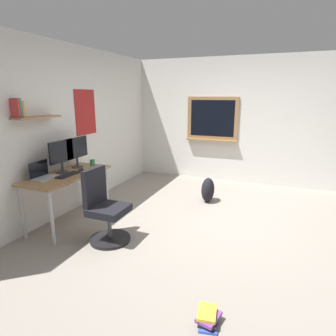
% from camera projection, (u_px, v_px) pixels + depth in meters
% --- Properties ---
extents(ground_plane, '(5.20, 5.20, 0.00)m').
position_uv_depth(ground_plane, '(219.00, 228.00, 4.07)').
color(ground_plane, gray).
rests_on(ground_plane, ground).
extents(wall_back, '(5.00, 0.30, 2.60)m').
position_uv_depth(wall_back, '(72.00, 129.00, 4.63)').
color(wall_back, silver).
rests_on(wall_back, ground).
extents(wall_right, '(0.22, 5.00, 2.60)m').
position_uv_depth(wall_right, '(246.00, 121.00, 5.96)').
color(wall_right, silver).
rests_on(wall_right, ground).
extents(desk, '(1.32, 0.60, 0.75)m').
position_uv_depth(desk, '(68.00, 179.00, 4.07)').
color(desk, '#997047').
rests_on(desk, ground).
extents(office_chair, '(0.52, 0.52, 0.95)m').
position_uv_depth(office_chair, '(105.00, 210.00, 3.65)').
color(office_chair, black).
rests_on(office_chair, ground).
extents(laptop, '(0.31, 0.21, 0.23)m').
position_uv_depth(laptop, '(43.00, 174.00, 3.83)').
color(laptop, '#ADAFB5').
rests_on(laptop, desk).
extents(monitor_primary, '(0.46, 0.17, 0.46)m').
position_uv_depth(monitor_primary, '(62.00, 154.00, 4.05)').
color(monitor_primary, '#38383D').
rests_on(monitor_primary, desk).
extents(monitor_secondary, '(0.46, 0.17, 0.46)m').
position_uv_depth(monitor_secondary, '(77.00, 150.00, 4.35)').
color(monitor_secondary, '#38383D').
rests_on(monitor_secondary, desk).
extents(keyboard, '(0.37, 0.13, 0.02)m').
position_uv_depth(keyboard, '(68.00, 175.00, 3.96)').
color(keyboard, black).
rests_on(keyboard, desk).
extents(computer_mouse, '(0.10, 0.06, 0.03)m').
position_uv_depth(computer_mouse, '(81.00, 170.00, 4.21)').
color(computer_mouse, '#262628').
rests_on(computer_mouse, desk).
extents(coffee_mug, '(0.08, 0.08, 0.09)m').
position_uv_depth(coffee_mug, '(92.00, 162.00, 4.54)').
color(coffee_mug, '#338C4C').
rests_on(coffee_mug, desk).
extents(backpack, '(0.32, 0.22, 0.43)m').
position_uv_depth(backpack, '(208.00, 190.00, 5.04)').
color(backpack, black).
rests_on(backpack, ground).
extents(book_stack_on_floor, '(0.26, 0.20, 0.11)m').
position_uv_depth(book_stack_on_floor, '(208.00, 318.00, 2.36)').
color(book_stack_on_floor, '#3851B2').
rests_on(book_stack_on_floor, ground).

